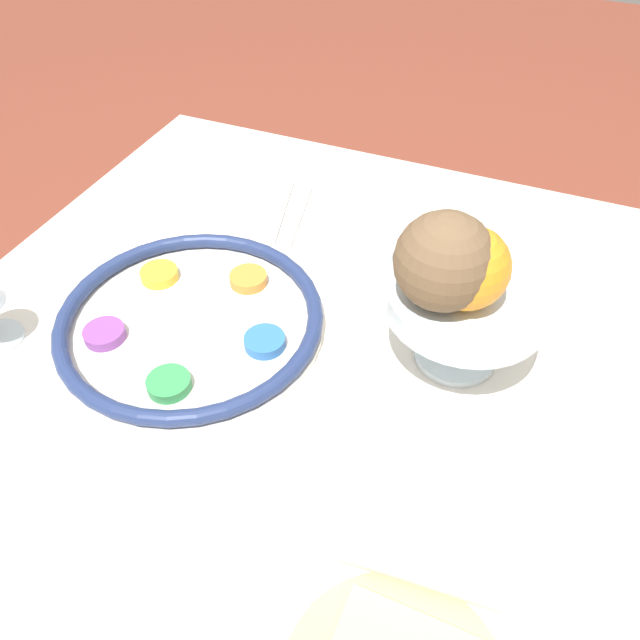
{
  "coord_description": "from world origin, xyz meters",
  "views": [
    {
      "loc": [
        0.15,
        -0.46,
        1.27
      ],
      "look_at": [
        -0.06,
        0.04,
        0.74
      ],
      "focal_mm": 35.0,
      "sensor_mm": 36.0,
      "label": 1
    }
  ],
  "objects_px": {
    "fruit_stand": "(466,304)",
    "orange_fruit": "(467,268)",
    "coconut": "(444,261)",
    "cup_near": "(385,255)",
    "seder_plate": "(190,321)",
    "napkin_roll": "(394,549)"
  },
  "relations": [
    {
      "from": "fruit_stand",
      "to": "coconut",
      "type": "xyz_separation_m",
      "value": [
        -0.03,
        -0.03,
        0.08
      ]
    },
    {
      "from": "coconut",
      "to": "napkin_roll",
      "type": "distance_m",
      "value": 0.28
    },
    {
      "from": "fruit_stand",
      "to": "napkin_roll",
      "type": "bearing_deg",
      "value": -88.33
    },
    {
      "from": "napkin_roll",
      "to": "orange_fruit",
      "type": "bearing_deg",
      "value": 92.94
    },
    {
      "from": "fruit_stand",
      "to": "cup_near",
      "type": "relative_size",
      "value": 2.59
    },
    {
      "from": "fruit_stand",
      "to": "seder_plate",
      "type": "bearing_deg",
      "value": -165.64
    },
    {
      "from": "cup_near",
      "to": "coconut",
      "type": "bearing_deg",
      "value": -55.38
    },
    {
      "from": "seder_plate",
      "to": "fruit_stand",
      "type": "distance_m",
      "value": 0.34
    },
    {
      "from": "coconut",
      "to": "cup_near",
      "type": "bearing_deg",
      "value": 124.62
    },
    {
      "from": "seder_plate",
      "to": "fruit_stand",
      "type": "xyz_separation_m",
      "value": [
        0.32,
        0.08,
        0.07
      ]
    },
    {
      "from": "fruit_stand",
      "to": "napkin_roll",
      "type": "distance_m",
      "value": 0.28
    },
    {
      "from": "fruit_stand",
      "to": "cup_near",
      "type": "distance_m",
      "value": 0.18
    },
    {
      "from": "fruit_stand",
      "to": "napkin_roll",
      "type": "height_order",
      "value": "fruit_stand"
    },
    {
      "from": "orange_fruit",
      "to": "coconut",
      "type": "relative_size",
      "value": 0.85
    },
    {
      "from": "orange_fruit",
      "to": "napkin_roll",
      "type": "height_order",
      "value": "orange_fruit"
    },
    {
      "from": "orange_fruit",
      "to": "coconut",
      "type": "distance_m",
      "value": 0.03
    },
    {
      "from": "orange_fruit",
      "to": "cup_near",
      "type": "distance_m",
      "value": 0.22
    },
    {
      "from": "seder_plate",
      "to": "napkin_roll",
      "type": "distance_m",
      "value": 0.38
    },
    {
      "from": "cup_near",
      "to": "orange_fruit",
      "type": "bearing_deg",
      "value": -48.02
    },
    {
      "from": "fruit_stand",
      "to": "orange_fruit",
      "type": "relative_size",
      "value": 2.06
    },
    {
      "from": "orange_fruit",
      "to": "napkin_roll",
      "type": "distance_m",
      "value": 0.29
    },
    {
      "from": "cup_near",
      "to": "fruit_stand",
      "type": "bearing_deg",
      "value": -41.91
    }
  ]
}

